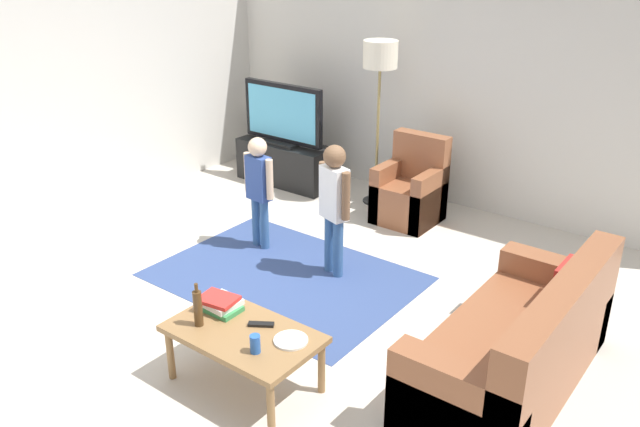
% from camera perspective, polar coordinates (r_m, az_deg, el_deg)
% --- Properties ---
extents(ground, '(7.80, 7.80, 0.00)m').
position_cam_1_polar(ground, '(5.31, -3.97, -8.51)').
color(ground, beige).
extents(wall_back, '(6.00, 0.12, 2.70)m').
position_cam_1_polar(wall_back, '(7.18, 11.91, 11.23)').
color(wall_back, silver).
rests_on(wall_back, ground).
extents(wall_left, '(0.12, 6.00, 2.70)m').
position_cam_1_polar(wall_left, '(7.04, -23.34, 9.60)').
color(wall_left, silver).
rests_on(wall_left, ground).
extents(area_rug, '(2.20, 1.60, 0.01)m').
position_cam_1_polar(area_rug, '(5.80, -3.07, -5.49)').
color(area_rug, '#33477A').
rests_on(area_rug, ground).
extents(tv_stand, '(1.20, 0.44, 0.50)m').
position_cam_1_polar(tv_stand, '(7.86, -3.04, 4.37)').
color(tv_stand, black).
rests_on(tv_stand, ground).
extents(tv, '(1.10, 0.28, 0.71)m').
position_cam_1_polar(tv, '(7.67, -3.24, 8.60)').
color(tv, black).
rests_on(tv, tv_stand).
extents(couch, '(0.80, 1.80, 0.86)m').
position_cam_1_polar(couch, '(4.55, 17.23, -11.34)').
color(couch, brown).
rests_on(couch, ground).
extents(armchair, '(0.60, 0.60, 0.90)m').
position_cam_1_polar(armchair, '(6.88, 7.98, 1.79)').
color(armchair, brown).
rests_on(armchair, ground).
extents(floor_lamp, '(0.36, 0.36, 1.78)m').
position_cam_1_polar(floor_lamp, '(6.97, 5.26, 12.89)').
color(floor_lamp, '#262626').
rests_on(floor_lamp, ground).
extents(child_near_tv, '(0.36, 0.18, 1.09)m').
position_cam_1_polar(child_near_tv, '(6.10, -5.36, 2.69)').
color(child_near_tv, '#33598C').
rests_on(child_near_tv, ground).
extents(child_center, '(0.38, 0.21, 1.19)m').
position_cam_1_polar(child_center, '(5.55, 1.24, 1.30)').
color(child_center, '#33598C').
rests_on(child_center, ground).
extents(coffee_table, '(1.00, 0.60, 0.42)m').
position_cam_1_polar(coffee_table, '(4.35, -6.70, -10.69)').
color(coffee_table, olive).
rests_on(coffee_table, ground).
extents(book_stack, '(0.29, 0.25, 0.10)m').
position_cam_1_polar(book_stack, '(4.54, -8.67, -7.77)').
color(book_stack, '#388C4C').
rests_on(book_stack, coffee_table).
extents(bottle, '(0.06, 0.06, 0.31)m').
position_cam_1_polar(bottle, '(4.36, -10.60, -8.09)').
color(bottle, '#4C3319').
rests_on(bottle, coffee_table).
extents(tv_remote, '(0.17, 0.13, 0.02)m').
position_cam_1_polar(tv_remote, '(4.37, -5.16, -9.60)').
color(tv_remote, black).
rests_on(tv_remote, coffee_table).
extents(soda_can, '(0.07, 0.07, 0.12)m').
position_cam_1_polar(soda_can, '(4.10, -5.67, -11.25)').
color(soda_can, '#2659B2').
rests_on(soda_can, coffee_table).
extents(plate, '(0.22, 0.22, 0.02)m').
position_cam_1_polar(plate, '(4.20, -2.56, -10.99)').
color(plate, white).
rests_on(plate, coffee_table).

